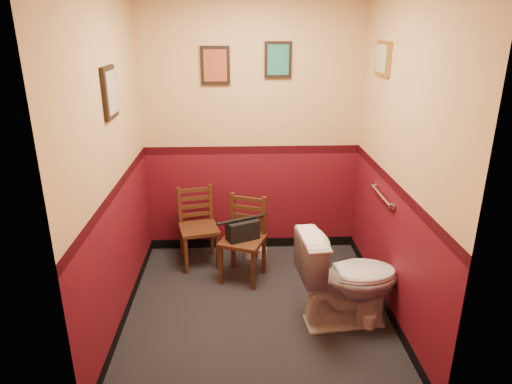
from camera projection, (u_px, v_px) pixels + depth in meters
floor at (257, 311)px, 3.93m from camera, size 2.20×2.40×0.00m
wall_back at (252, 127)px, 4.58m from camera, size 2.20×0.00×2.70m
wall_front at (268, 226)px, 2.33m from camera, size 2.20×0.00×2.70m
wall_left at (111, 162)px, 3.42m from camera, size 0.00×2.40×2.70m
wall_right at (400, 159)px, 3.50m from camera, size 0.00×2.40×2.70m
grab_bar at (382, 196)px, 3.87m from camera, size 0.05×0.56×0.06m
framed_print_back_a at (215, 65)px, 4.34m from camera, size 0.28×0.04×0.36m
framed_print_back_b at (278, 60)px, 4.35m from camera, size 0.26×0.04×0.34m
framed_print_left at (110, 92)px, 3.34m from camera, size 0.04×0.30×0.38m
framed_print_right at (383, 58)px, 3.82m from camera, size 0.04×0.34×0.28m
toilet at (348, 279)px, 3.66m from camera, size 0.86×0.55×0.80m
toilet_brush at (369, 320)px, 3.70m from camera, size 0.11×0.11×0.40m
chair_left at (198, 227)px, 4.60m from camera, size 0.45×0.45×0.79m
chair_right at (244, 239)px, 4.33m from camera, size 0.48×0.48×0.80m
handbag at (243, 230)px, 4.26m from camera, size 0.33×0.25×0.22m
tp_stack at (256, 250)px, 4.80m from camera, size 0.24×0.12×0.21m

